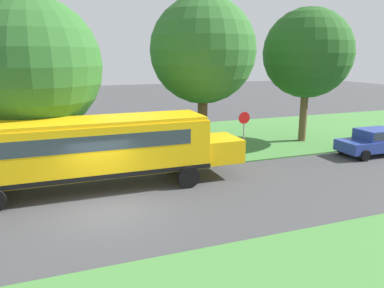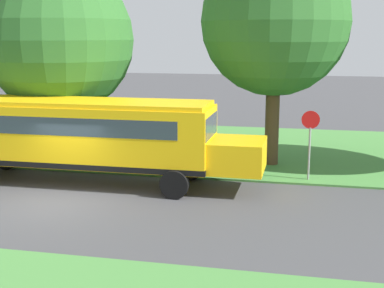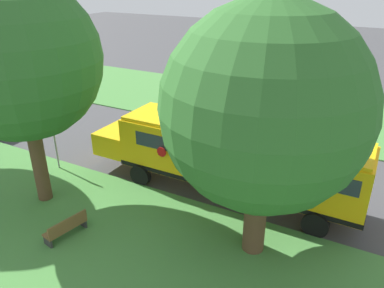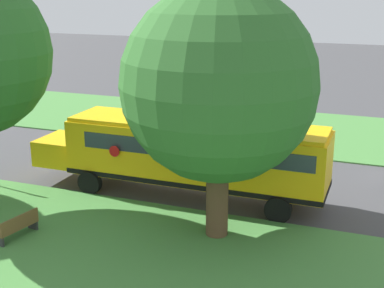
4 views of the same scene
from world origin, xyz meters
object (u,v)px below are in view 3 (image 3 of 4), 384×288
object	(u,v)px
school_bus	(231,154)
oak_tree_roadside_mid	(18,63)
park_bench	(66,227)
stop_sign	(54,137)
oak_tree_beside_bus	(269,106)

from	to	relation	value
school_bus	oak_tree_roadside_mid	xyz separation A→B (m)	(-4.32, 6.83, 4.05)
oak_tree_roadside_mid	park_bench	distance (m)	6.32
park_bench	school_bus	bearing A→B (deg)	-35.30
school_bus	oak_tree_roadside_mid	world-z (taller)	oak_tree_roadside_mid
school_bus	stop_sign	distance (m)	8.63
oak_tree_roadside_mid	stop_sign	xyz separation A→B (m)	(2.35, 1.57, -4.24)
school_bus	park_bench	xyz separation A→B (m)	(-5.73, 4.06, -1.45)
oak_tree_roadside_mid	stop_sign	bearing A→B (deg)	33.80
oak_tree_roadside_mid	stop_sign	distance (m)	5.09
oak_tree_beside_bus	oak_tree_roadside_mid	world-z (taller)	oak_tree_roadside_mid
oak_tree_beside_bus	stop_sign	xyz separation A→B (m)	(1.01, 10.73, -3.64)
oak_tree_beside_bus	park_bench	xyz separation A→B (m)	(-2.75, 6.38, -4.90)
oak_tree_roadside_mid	park_bench	size ratio (longest dim) A/B	5.48
oak_tree_beside_bus	stop_sign	size ratio (longest dim) A/B	3.11
school_bus	oak_tree_beside_bus	size ratio (longest dim) A/B	1.46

